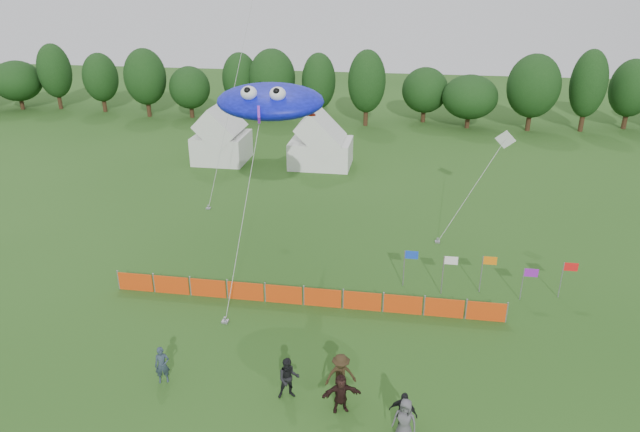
# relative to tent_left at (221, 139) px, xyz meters

# --- Properties ---
(ground) EXTENTS (160.00, 160.00, 0.00)m
(ground) POSITION_rel_tent_left_xyz_m (12.53, -29.11, -2.01)
(ground) COLOR #234C16
(ground) RESTS_ON ground
(treeline) EXTENTS (104.57, 8.78, 8.36)m
(treeline) POSITION_rel_tent_left_xyz_m (14.14, 15.82, 2.17)
(treeline) COLOR #382314
(treeline) RESTS_ON ground
(tent_left) EXTENTS (4.52, 4.52, 3.99)m
(tent_left) POSITION_rel_tent_left_xyz_m (0.00, 0.00, 0.00)
(tent_left) COLOR silver
(tent_left) RESTS_ON ground
(tent_right) EXTENTS (5.28, 4.23, 3.73)m
(tent_right) POSITION_rel_tent_left_xyz_m (8.91, -0.02, -0.13)
(tent_right) COLOR silver
(tent_right) RESTS_ON ground
(barrier_fence) EXTENTS (19.90, 0.06, 1.00)m
(barrier_fence) POSITION_rel_tent_left_xyz_m (11.57, -22.57, -1.51)
(barrier_fence) COLOR #D13D0B
(barrier_fence) RESTS_ON ground
(flag_row) EXTENTS (8.73, 0.65, 2.22)m
(flag_row) POSITION_rel_tent_left_xyz_m (20.64, -20.02, -0.61)
(flag_row) COLOR gray
(flag_row) RESTS_ON ground
(spectator_a) EXTENTS (0.70, 0.59, 1.64)m
(spectator_a) POSITION_rel_tent_left_xyz_m (7.00, -29.28, -1.19)
(spectator_a) COLOR #273541
(spectator_a) RESTS_ON ground
(spectator_b) EXTENTS (1.03, 0.90, 1.80)m
(spectator_b) POSITION_rel_tent_left_xyz_m (12.28, -29.37, -1.12)
(spectator_b) COLOR black
(spectator_b) RESTS_ON ground
(spectator_c) EXTENTS (1.41, 1.07, 1.93)m
(spectator_c) POSITION_rel_tent_left_xyz_m (14.29, -28.97, -1.05)
(spectator_c) COLOR black
(spectator_c) RESTS_ON ground
(spectator_d) EXTENTS (1.13, 0.69, 1.80)m
(spectator_d) POSITION_rel_tent_left_xyz_m (16.77, -30.60, -1.11)
(spectator_d) COLOR black
(spectator_d) RESTS_ON ground
(spectator_e) EXTENTS (1.00, 0.79, 1.80)m
(spectator_e) POSITION_rel_tent_left_xyz_m (16.84, -30.97, -1.11)
(spectator_e) COLOR #4C4B50
(spectator_e) RESTS_ON ground
(spectator_f) EXTENTS (1.59, 0.94, 1.63)m
(spectator_f) POSITION_rel_tent_left_xyz_m (14.40, -29.80, -1.20)
(spectator_f) COLOR black
(spectator_f) RESTS_ON ground
(stingray_kite) EXTENTS (6.51, 13.38, 10.61)m
(stingray_kite) POSITION_rel_tent_left_xyz_m (9.35, -18.67, 7.54)
(stingray_kite) COLOR #1019E9
(stingray_kite) RESTS_ON ground
(small_kite_white) EXTENTS (4.68, 3.99, 6.45)m
(small_kite_white) POSITION_rel_tent_left_xyz_m (21.46, -11.35, 2.35)
(small_kite_white) COLOR silver
(small_kite_white) RESTS_ON ground
(small_kite_dark) EXTENTS (3.18, 6.20, 15.23)m
(small_kite_dark) POSITION_rel_tent_left_xyz_m (4.04, -7.67, 6.61)
(small_kite_dark) COLOR black
(small_kite_dark) RESTS_ON ground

